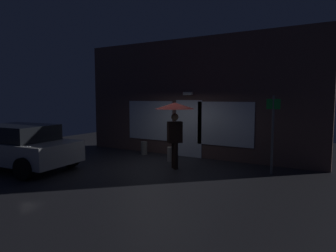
# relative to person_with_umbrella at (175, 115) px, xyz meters

# --- Properties ---
(ground_plane) EXTENTS (18.00, 18.00, 0.00)m
(ground_plane) POSITION_rel_person_with_umbrella_xyz_m (-0.51, -0.21, -1.75)
(ground_plane) COLOR #26262B
(building_facade) EXTENTS (9.81, 0.48, 4.55)m
(building_facade) POSITION_rel_person_with_umbrella_xyz_m (-0.51, 2.14, 0.50)
(building_facade) COLOR brown
(building_facade) RESTS_ON ground
(person_with_umbrella) EXTENTS (1.27, 1.27, 2.14)m
(person_with_umbrella) POSITION_rel_person_with_umbrella_xyz_m (0.00, 0.00, 0.00)
(person_with_umbrella) COLOR black
(person_with_umbrella) RESTS_ON ground
(parked_car) EXTENTS (4.00, 2.36, 1.43)m
(parked_car) POSITION_rel_person_with_umbrella_xyz_m (-4.32, -2.59, -1.02)
(parked_car) COLOR #A5A8AD
(parked_car) RESTS_ON ground
(street_sign_post) EXTENTS (0.40, 0.07, 2.36)m
(street_sign_post) POSITION_rel_person_with_umbrella_xyz_m (2.86, 0.87, -0.41)
(street_sign_post) COLOR #595B60
(street_sign_post) RESTS_ON ground
(sidewalk_bollard) EXTENTS (0.21, 0.21, 0.53)m
(sidewalk_bollard) POSITION_rel_person_with_umbrella_xyz_m (-0.67, 0.84, -1.49)
(sidewalk_bollard) COLOR #B2A899
(sidewalk_bollard) RESTS_ON ground
(sidewalk_bollard_2) EXTENTS (0.26, 0.26, 0.52)m
(sidewalk_bollard_2) POSITION_rel_person_with_umbrella_xyz_m (-2.25, 1.44, -1.49)
(sidewalk_bollard_2) COLOR slate
(sidewalk_bollard_2) RESTS_ON ground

